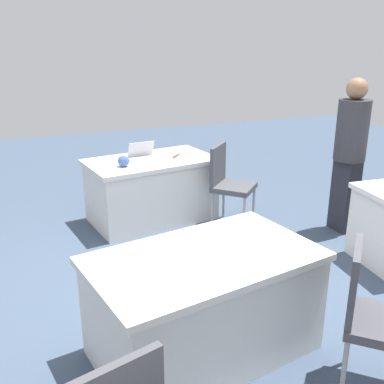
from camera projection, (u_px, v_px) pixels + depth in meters
The scene contains 9 objects.
ground_plane at pixel (187, 295), 3.92m from camera, with size 14.40×14.40×0.00m, color #3D4C60.
table_foreground at pixel (152, 190), 5.41m from camera, with size 1.58×1.06×0.75m.
table_mid_right at pixel (204, 304), 3.11m from camera, with size 1.67×1.16×0.75m.
chair_tucked_right at pixel (228, 180), 5.21m from camera, with size 0.62×0.62×0.95m.
chair_by_pillar at pixel (373, 312), 2.71m from camera, with size 0.62×0.62×0.97m.
person_presenter at pixel (350, 149), 4.92m from camera, with size 0.35×0.35×1.71m.
laptop_silver at pixel (144, 157), 5.22m from camera, with size 0.35×0.33×0.21m.
yarn_ball at pixel (124, 161), 4.97m from camera, with size 0.13×0.13×0.13m, color #3F5999.
scissors_red at pixel (176, 156), 5.41m from camera, with size 0.18×0.04×0.01m, color red.
Camera 1 is at (1.21, 3.18, 2.13)m, focal length 42.29 mm.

